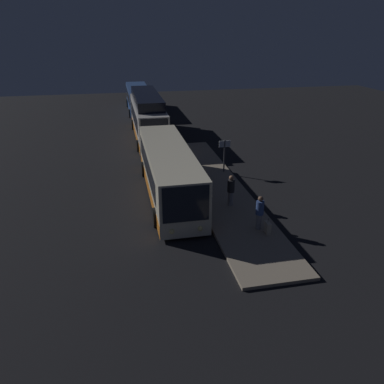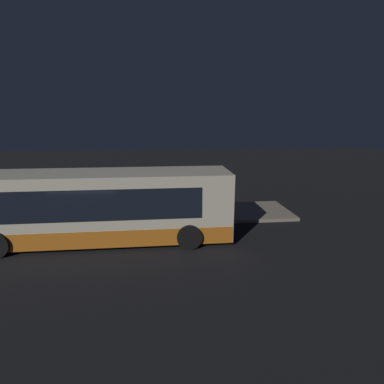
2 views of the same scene
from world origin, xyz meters
TOP-DOWN VIEW (x-y plane):
  - ground at (0.00, 0.00)m, footprint 80.00×80.00m
  - platform at (0.00, 3.27)m, footprint 20.00×3.34m
  - bus_lead at (0.15, 0.14)m, footprint 11.43×2.82m
  - bus_second at (-13.05, 0.14)m, footprint 11.75×2.71m
  - bus_third at (-25.32, 0.14)m, footprint 10.18×2.72m
  - passenger_boarding at (5.62, 3.92)m, footprint 0.64×0.50m
  - passenger_waiting at (2.71, 3.32)m, footprint 0.45×0.45m
  - suitcase at (6.14, 4.18)m, footprint 0.48×0.21m
  - sign_post at (-2.55, 4.44)m, footprint 0.10×0.80m

SIDE VIEW (x-z plane):
  - ground at x=0.00m, z-range 0.00..0.00m
  - platform at x=0.00m, z-range 0.00..0.16m
  - suitcase at x=6.14m, z-range 0.04..0.87m
  - passenger_boarding at x=5.62m, z-range 0.23..2.02m
  - passenger_waiting at x=2.71m, z-range 0.23..2.03m
  - bus_third at x=-25.32m, z-range -0.01..2.88m
  - bus_lead at x=0.15m, z-range -0.01..2.97m
  - sign_post at x=-2.55m, z-range 0.50..2.80m
  - bus_second at x=-13.05m, z-range -0.19..3.84m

